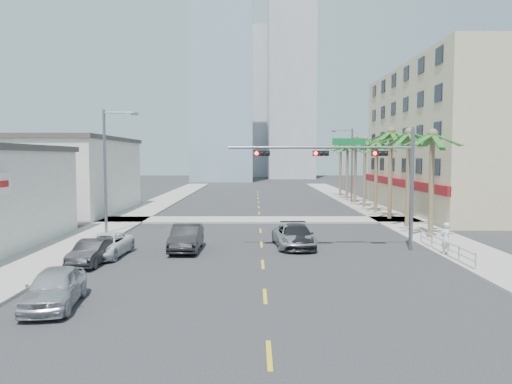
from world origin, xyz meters
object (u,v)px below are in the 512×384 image
car_lane_left (186,238)px  car_lane_right (297,236)px  car_lane_center (294,236)px  car_parked_mid (91,252)px  traffic_signal_mast (359,167)px  car_parked_far (105,245)px  car_parked_near (55,288)px  pedestrian (445,239)px

car_lane_left → car_lane_right: 6.82m
car_lane_center → car_parked_mid: bearing=-160.3°
traffic_signal_mast → car_parked_far: bearing=-172.6°
traffic_signal_mast → car_lane_left: traffic_signal_mast is taller
car_parked_mid → car_lane_right: (11.19, 4.93, 0.06)m
car_parked_far → car_lane_center: (10.88, 2.96, 0.03)m
car_parked_near → car_lane_center: bearing=44.2°
traffic_signal_mast → car_lane_center: size_ratio=2.25×
car_parked_near → pedestrian: (18.25, 9.29, 0.32)m
traffic_signal_mast → car_parked_mid: (-14.78, -3.93, -4.42)m
traffic_signal_mast → pedestrian: (4.52, -2.06, -4.00)m
traffic_signal_mast → car_parked_far: traffic_signal_mast is taller
car_parked_far → car_lane_left: car_lane_left is taller
car_parked_far → car_lane_left: (4.33, 1.86, 0.13)m
car_parked_mid → pedestrian: size_ratio=2.15×
car_parked_far → car_lane_right: 11.45m
car_lane_left → car_lane_right: (6.74, 1.05, -0.07)m
car_lane_center → car_lane_right: 0.20m
car_lane_left → pedestrian: size_ratio=2.60×
car_parked_far → car_parked_near: bearing=-80.7°
car_lane_center → pedestrian: size_ratio=2.72×
car_lane_center → car_lane_right: car_lane_right is taller
car_lane_left → car_parked_mid: bearing=-139.2°
pedestrian → traffic_signal_mast: bearing=-50.1°
car_lane_left → car_lane_center: car_lane_left is taller
car_parked_near → car_lane_left: 11.79m
car_parked_far → car_lane_right: size_ratio=0.97×
car_parked_far → car_lane_center: 11.28m
traffic_signal_mast → car_parked_near: 18.33m
car_parked_far → car_lane_right: car_lane_right is taller
pedestrian → car_lane_left: bearing=-33.3°
car_lane_center → car_lane_left: bearing=-175.1°
traffic_signal_mast → car_parked_mid: 15.92m
car_parked_mid → car_lane_right: bearing=27.1°
car_parked_mid → car_lane_center: (11.00, 4.97, 0.04)m
car_lane_center → traffic_signal_mast: bearing=-20.0°
car_parked_mid → pedestrian: (19.30, 1.87, 0.42)m
car_parked_near → car_lane_right: bearing=43.5°
car_parked_far → pedestrian: (19.18, -0.14, 0.40)m
traffic_signal_mast → car_parked_far: 15.43m
traffic_signal_mast → car_lane_right: traffic_signal_mast is taller
traffic_signal_mast → car_lane_center: traffic_signal_mast is taller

